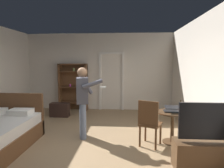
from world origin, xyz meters
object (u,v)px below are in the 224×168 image
(laptop, at_px, (172,110))
(suitcase_dark, at_px, (60,110))
(tv_flatscreen, at_px, (209,151))
(side_table, at_px, (172,122))
(person_blue_shirt, at_px, (83,98))
(bookshelf, at_px, (73,85))
(wooden_chair, at_px, (149,121))
(bottle_on_table, at_px, (181,107))

(laptop, distance_m, suitcase_dark, 3.70)
(tv_flatscreen, xyz_separation_m, suitcase_dark, (-3.52, 2.92, -0.10))
(tv_flatscreen, height_order, side_table, tv_flatscreen)
(tv_flatscreen, distance_m, person_blue_shirt, 2.74)
(bookshelf, height_order, wooden_chair, bookshelf)
(bookshelf, relative_size, wooden_chair, 1.73)
(laptop, relative_size, wooden_chair, 0.35)
(laptop, relative_size, bottle_on_table, 1.25)
(side_table, height_order, person_blue_shirt, person_blue_shirt)
(bookshelf, distance_m, laptop, 4.07)
(bottle_on_table, bearing_deg, side_table, 150.26)
(side_table, xyz_separation_m, laptop, (-0.03, -0.04, 0.28))
(bookshelf, height_order, suitcase_dark, bookshelf)
(tv_flatscreen, height_order, laptop, tv_flatscreen)
(bookshelf, bearing_deg, side_table, -43.46)
(bottle_on_table, height_order, suitcase_dark, bottle_on_table)
(laptop, height_order, suitcase_dark, laptop)
(tv_flatscreen, relative_size, wooden_chair, 1.15)
(side_table, bearing_deg, wooden_chair, -155.71)
(wooden_chair, xyz_separation_m, suitcase_dark, (-2.63, 2.10, -0.32))
(bookshelf, bearing_deg, bottle_on_table, -42.94)
(person_blue_shirt, bearing_deg, tv_flatscreen, -27.54)
(bottle_on_table, xyz_separation_m, suitcase_dark, (-3.30, 1.95, -0.59))
(tv_flatscreen, xyz_separation_m, laptop, (-0.39, 1.00, 0.43))
(laptop, height_order, bottle_on_table, bottle_on_table)
(laptop, relative_size, person_blue_shirt, 0.21)
(side_table, xyz_separation_m, suitcase_dark, (-3.16, 1.87, -0.25))
(bottle_on_table, bearing_deg, bookshelf, 137.06)
(suitcase_dark, bearing_deg, bookshelf, 78.51)
(side_table, bearing_deg, suitcase_dark, 149.39)
(tv_flatscreen, bearing_deg, bottle_on_table, 102.75)
(tv_flatscreen, height_order, wooden_chair, tv_flatscreen)
(bottle_on_table, bearing_deg, tv_flatscreen, -77.25)
(laptop, bearing_deg, tv_flatscreen, -68.75)
(tv_flatscreen, relative_size, side_table, 1.63)
(wooden_chair, bearing_deg, tv_flatscreen, -42.53)
(side_table, distance_m, person_blue_shirt, 2.07)
(bookshelf, distance_m, side_table, 4.08)
(tv_flatscreen, xyz_separation_m, person_blue_shirt, (-2.37, 1.23, 0.62))
(tv_flatscreen, bearing_deg, person_blue_shirt, 152.46)
(tv_flatscreen, bearing_deg, suitcase_dark, 140.33)
(suitcase_dark, bearing_deg, tv_flatscreen, -38.31)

